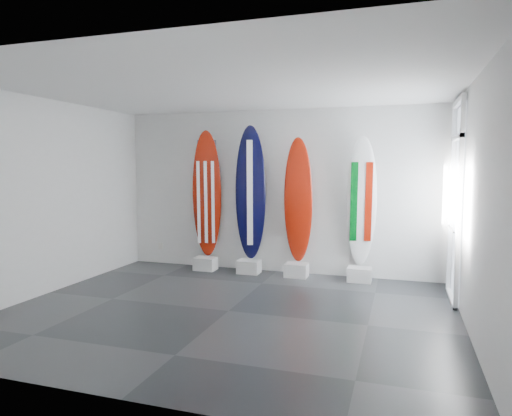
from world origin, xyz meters
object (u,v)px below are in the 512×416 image
(surfboard_navy, at_px, (251,193))
(surfboard_italy, at_px, (361,202))
(surfboard_swiss, at_px, (298,201))
(surfboard_usa, at_px, (207,194))

(surfboard_navy, distance_m, surfboard_italy, 2.00)
(surfboard_navy, xyz_separation_m, surfboard_swiss, (0.90, 0.00, -0.12))
(surfboard_navy, distance_m, surfboard_swiss, 0.90)
(surfboard_swiss, bearing_deg, surfboard_navy, 173.71)
(surfboard_swiss, bearing_deg, surfboard_usa, 173.71)
(surfboard_usa, xyz_separation_m, surfboard_swiss, (1.77, 0.00, -0.08))
(surfboard_swiss, relative_size, surfboard_italy, 1.00)
(surfboard_swiss, xyz_separation_m, surfboard_italy, (1.10, 0.00, -0.00))
(surfboard_usa, height_order, surfboard_navy, surfboard_navy)
(surfboard_swiss, distance_m, surfboard_italy, 1.10)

